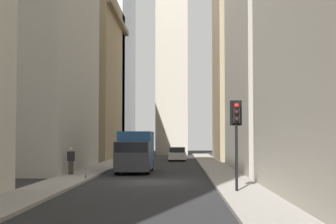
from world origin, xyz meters
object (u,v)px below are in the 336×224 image
Objects in this scene: pedestrian at (71,160)px; sedan_white at (177,154)px; traffic_light_foreground at (236,124)px; delivery_truck at (135,151)px; discarded_bottle at (86,177)px.

sedan_white is at bearing -16.50° from pedestrian.
pedestrian is (9.90, 9.24, -1.97)m from traffic_light_foreground.
traffic_light_foreground reaches higher than pedestrian.
pedestrian is at bearing 135.38° from delivery_truck.
traffic_light_foreground is 13.68m from pedestrian.
pedestrian is (-3.75, 3.70, -0.41)m from delivery_truck.
sedan_white is 1.10× the size of traffic_light_foreground.
traffic_light_foreground is 10.54m from discarded_bottle.
delivery_truck is at bearing -17.20° from discarded_bottle.
delivery_truck reaches higher than pedestrian.
delivery_truck reaches higher than sedan_white.
delivery_truck is 14.81m from traffic_light_foreground.
discarded_bottle is (-25.23, 4.98, -0.42)m from sedan_white.
sedan_white is at bearing 4.93° from traffic_light_foreground.
pedestrian is 3.71m from discarded_bottle.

